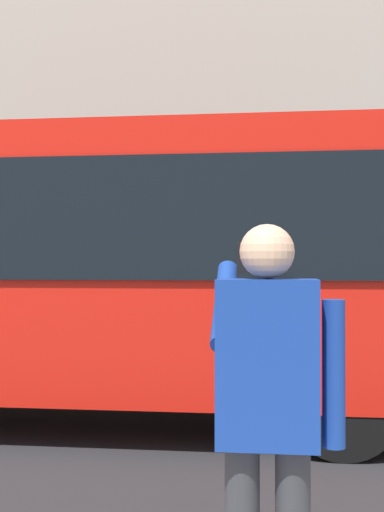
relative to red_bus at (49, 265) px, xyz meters
The scene contains 4 objects.
ground_plane 2.27m from the red_bus, behind, with size 60.00×60.00×0.00m, color #232326.
building_facade_far 8.25m from the red_bus, 102.61° to the right, with size 28.00×1.55×12.00m.
red_bus is the anchor object (origin of this frame).
pedestrian_photographer 4.88m from the red_bus, 119.47° to the left, with size 0.53×0.52×1.70m.
Camera 1 is at (-0.87, 6.90, 1.69)m, focal length 45.38 mm.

